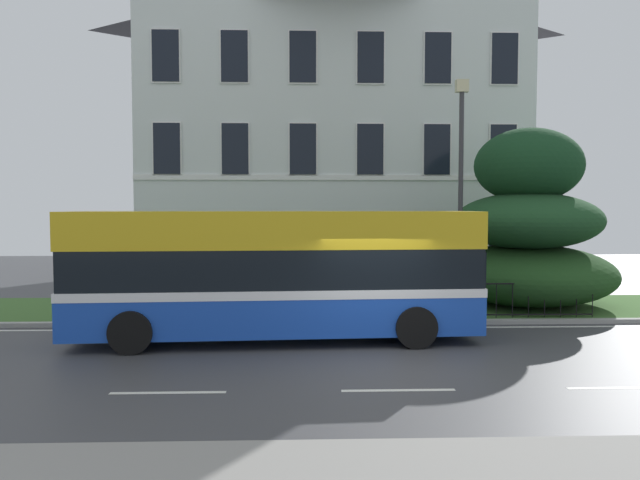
{
  "coord_description": "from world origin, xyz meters",
  "views": [
    {
      "loc": [
        -1.73,
        -12.17,
        3.2
      ],
      "look_at": [
        -1.19,
        3.57,
        2.34
      ],
      "focal_mm": 34.03,
      "sensor_mm": 36.0,
      "label": 1
    }
  ],
  "objects": [
    {
      "name": "iron_verge_railing",
      "position": [
        -0.33,
        4.4,
        0.62
      ],
      "size": [
        13.66,
        0.04,
        0.97
      ],
      "color": "black",
      "rests_on": "ground_plane"
    },
    {
      "name": "ground_plane",
      "position": [
        0.0,
        0.81,
        -0.02
      ],
      "size": [
        60.0,
        56.0,
        0.18
      ],
      "color": "#3F4043"
    },
    {
      "name": "georgian_townhouse",
      "position": [
        -0.33,
        15.74,
        6.51
      ],
      "size": [
        15.38,
        10.6,
        12.72
      ],
      "color": "silver",
      "rests_on": "ground_plane"
    },
    {
      "name": "evergreen_tree",
      "position": [
        5.47,
        6.68,
        2.31
      ],
      "size": [
        5.47,
        5.47,
        5.59
      ],
      "color": "#423328",
      "rests_on": "ground_plane"
    },
    {
      "name": "street_lamp_post",
      "position": [
        3.04,
        5.59,
        4.01
      ],
      "size": [
        0.36,
        0.24,
        6.8
      ],
      "color": "#333338",
      "rests_on": "ground_plane"
    },
    {
      "name": "single_decker_bus",
      "position": [
        -2.29,
        2.31,
        1.63
      ],
      "size": [
        9.74,
        2.97,
        3.1
      ],
      "rotation": [
        0.0,
        0.0,
        0.05
      ],
      "color": "blue",
      "rests_on": "ground_plane"
    }
  ]
}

